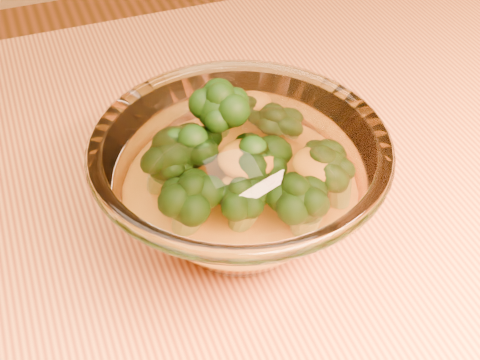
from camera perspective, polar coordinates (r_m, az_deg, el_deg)
table at (r=0.56m, az=6.18°, el=-13.52°), size 1.20×0.80×0.75m
glass_bowl at (r=0.47m, az=-0.00°, el=-0.40°), size 0.21×0.21×0.09m
cheese_sauce at (r=0.48m, az=-0.00°, el=-2.09°), size 0.12×0.12×0.03m
broccoli_heap at (r=0.46m, az=-0.27°, el=1.36°), size 0.13×0.14×0.08m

